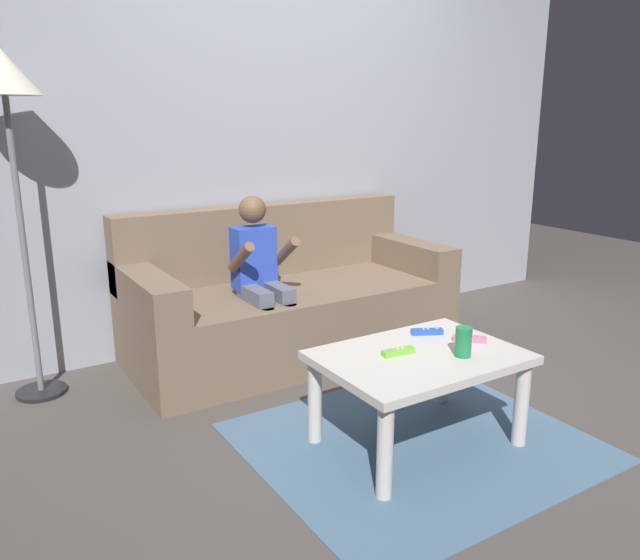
# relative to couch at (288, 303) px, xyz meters

# --- Properties ---
(ground_plane) EXTENTS (9.38, 9.38, 0.00)m
(ground_plane) POSITION_rel_couch_xyz_m (0.15, -1.04, -0.29)
(ground_plane) COLOR #4C4742
(wall_back) EXTENTS (4.69, 0.05, 2.50)m
(wall_back) POSITION_rel_couch_xyz_m (0.15, 0.39, 0.96)
(wall_back) COLOR #999EA8
(wall_back) RESTS_ON ground
(couch) EXTENTS (1.83, 0.80, 0.83)m
(couch) POSITION_rel_couch_xyz_m (0.00, 0.00, 0.00)
(couch) COLOR #75604C
(couch) RESTS_ON ground
(person_seated_on_couch) EXTENTS (0.31, 0.38, 0.94)m
(person_seated_on_couch) POSITION_rel_couch_xyz_m (-0.26, -0.18, 0.25)
(person_seated_on_couch) COLOR slate
(person_seated_on_couch) RESTS_ON ground
(coffee_table) EXTENTS (0.81, 0.58, 0.40)m
(coffee_table) POSITION_rel_couch_xyz_m (-0.07, -1.22, 0.05)
(coffee_table) COLOR beige
(coffee_table) RESTS_ON ground
(area_rug) EXTENTS (1.35, 1.20, 0.01)m
(area_rug) POSITION_rel_couch_xyz_m (-0.07, -1.22, -0.29)
(area_rug) COLOR slate
(area_rug) RESTS_ON ground
(game_remote_pink_near_edge) EXTENTS (0.13, 0.12, 0.03)m
(game_remote_pink_near_edge) POSITION_rel_couch_xyz_m (0.21, -1.23, 0.12)
(game_remote_pink_near_edge) COLOR pink
(game_remote_pink_near_edge) RESTS_ON coffee_table
(game_remote_blue_center) EXTENTS (0.14, 0.09, 0.03)m
(game_remote_blue_center) POSITION_rel_couch_xyz_m (0.11, -1.06, 0.12)
(game_remote_blue_center) COLOR blue
(game_remote_blue_center) RESTS_ON coffee_table
(game_remote_lime_far_corner) EXTENTS (0.14, 0.05, 0.03)m
(game_remote_lime_far_corner) POSITION_rel_couch_xyz_m (-0.15, -1.19, 0.12)
(game_remote_lime_far_corner) COLOR #72C638
(game_remote_lime_far_corner) RESTS_ON coffee_table
(soda_can) EXTENTS (0.07, 0.07, 0.12)m
(soda_can) POSITION_rel_couch_xyz_m (0.06, -1.34, 0.17)
(soda_can) COLOR #1E7F47
(soda_can) RESTS_ON coffee_table
(floor_lamp) EXTENTS (0.32, 0.32, 1.63)m
(floor_lamp) POSITION_rel_couch_xyz_m (-1.33, 0.14, 1.12)
(floor_lamp) COLOR black
(floor_lamp) RESTS_ON ground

